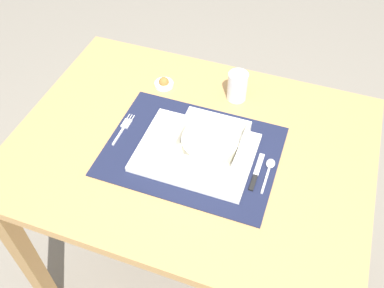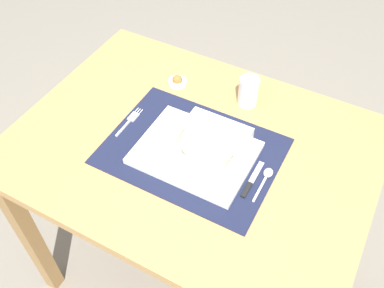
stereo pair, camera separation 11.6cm
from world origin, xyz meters
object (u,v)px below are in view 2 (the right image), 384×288
object	(u,v)px
butter_knife	(251,181)
condiment_saucer	(177,81)
porridge_bowl	(209,146)
drinking_glass	(248,93)
dining_table	(192,168)
fork	(131,120)
spoon	(266,176)

from	to	relation	value
butter_knife	condiment_saucer	bearing A→B (deg)	145.74
porridge_bowl	butter_knife	bearing A→B (deg)	-11.52
drinking_glass	dining_table	bearing A→B (deg)	-106.29
butter_knife	drinking_glass	xyz separation A→B (m)	(-0.13, 0.27, 0.04)
fork	butter_knife	distance (m)	0.40
porridge_bowl	condiment_saucer	xyz separation A→B (m)	(-0.22, 0.22, -0.03)
dining_table	butter_knife	bearing A→B (deg)	-12.99
fork	butter_knife	bearing A→B (deg)	-0.98
dining_table	butter_knife	distance (m)	0.23
porridge_bowl	spoon	size ratio (longest dim) A/B	1.55
spoon	condiment_saucer	size ratio (longest dim) A/B	1.94
butter_knife	fork	bearing A→B (deg)	174.90
drinking_glass	porridge_bowl	bearing A→B (deg)	-91.65
butter_knife	condiment_saucer	size ratio (longest dim) A/B	2.13
dining_table	porridge_bowl	bearing A→B (deg)	-16.31
butter_knife	condiment_saucer	distance (m)	0.44
fork	condiment_saucer	xyz separation A→B (m)	(0.04, 0.21, 0.00)
porridge_bowl	spoon	world-z (taller)	porridge_bowl
condiment_saucer	dining_table	bearing A→B (deg)	-51.17
fork	drinking_glass	world-z (taller)	drinking_glass
porridge_bowl	drinking_glass	bearing A→B (deg)	88.35
porridge_bowl	spoon	xyz separation A→B (m)	(0.17, 0.00, -0.03)
dining_table	fork	world-z (taller)	fork
dining_table	drinking_glass	world-z (taller)	drinking_glass
dining_table	drinking_glass	bearing A→B (deg)	73.71
porridge_bowl	drinking_glass	world-z (taller)	drinking_glass
dining_table	porridge_bowl	world-z (taller)	porridge_bowl
dining_table	drinking_glass	size ratio (longest dim) A/B	10.79
fork	porridge_bowl	bearing A→B (deg)	2.24
porridge_bowl	condiment_saucer	bearing A→B (deg)	135.28
spoon	butter_knife	bearing A→B (deg)	-126.61
dining_table	butter_knife	size ratio (longest dim) A/B	7.82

